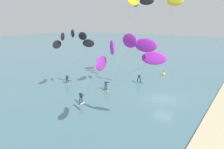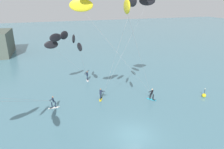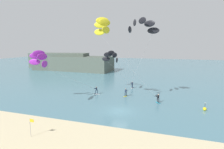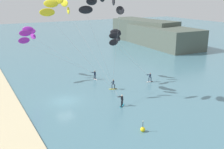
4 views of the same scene
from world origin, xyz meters
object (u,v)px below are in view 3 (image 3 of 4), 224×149
object	(u,v)px
marker_buoy	(205,109)
kitesurfer_nearshore	(141,28)
kitesurfer_mid_water	(105,29)
kitesurfer_far_out	(42,60)
kitesurfer_downwind	(112,58)
beach_flag	(31,124)

from	to	relation	value
marker_buoy	kitesurfer_nearshore	bearing A→B (deg)	177.19
kitesurfer_nearshore	kitesurfer_mid_water	distance (m)	6.73
kitesurfer_nearshore	kitesurfer_far_out	distance (m)	17.91
kitesurfer_downwind	marker_buoy	distance (m)	20.85
kitesurfer_mid_water	beach_flag	bearing A→B (deg)	-110.10
kitesurfer_far_out	marker_buoy	distance (m)	28.30
marker_buoy	kitesurfer_mid_water	bearing A→B (deg)	-166.67
kitesurfer_mid_water	marker_buoy	xyz separation A→B (m)	(15.90, 3.77, -12.78)
kitesurfer_mid_water	beach_flag	size ratio (longest dim) A/B	6.76
kitesurfer_mid_water	marker_buoy	distance (m)	20.74
kitesurfer_nearshore	marker_buoy	world-z (taller)	kitesurfer_nearshore
kitesurfer_downwind	marker_buoy	size ratio (longest dim) A/B	6.78
kitesurfer_nearshore	marker_buoy	distance (m)	16.95
kitesurfer_nearshore	kitesurfer_mid_water	bearing A→B (deg)	-140.31
kitesurfer_nearshore	marker_buoy	size ratio (longest dim) A/B	11.04
kitesurfer_far_out	kitesurfer_nearshore	bearing A→B (deg)	22.19
kitesurfer_nearshore	kitesurfer_downwind	world-z (taller)	kitesurfer_nearshore
marker_buoy	beach_flag	size ratio (longest dim) A/B	0.63
kitesurfer_nearshore	beach_flag	world-z (taller)	kitesurfer_nearshore
kitesurfer_downwind	beach_flag	distance (m)	23.86
kitesurfer_mid_water	marker_buoy	bearing A→B (deg)	13.33
kitesurfer_nearshore	kitesurfer_downwind	bearing A→B (deg)	138.90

